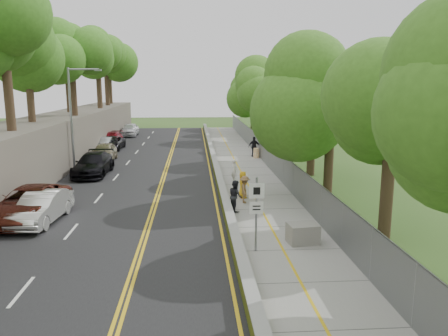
# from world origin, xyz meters

# --- Properties ---
(ground) EXTENTS (140.00, 140.00, 0.00)m
(ground) POSITION_xyz_m (0.00, 0.00, 0.00)
(ground) COLOR #33511E
(ground) RESTS_ON ground
(road) EXTENTS (11.20, 66.00, 0.04)m
(road) POSITION_xyz_m (-5.40, 15.00, 0.02)
(road) COLOR black
(road) RESTS_ON ground
(sidewalk) EXTENTS (4.20, 66.00, 0.05)m
(sidewalk) POSITION_xyz_m (2.55, 15.00, 0.03)
(sidewalk) COLOR gray
(sidewalk) RESTS_ON ground
(jersey_barrier) EXTENTS (0.42, 66.00, 0.60)m
(jersey_barrier) POSITION_xyz_m (0.25, 15.00, 0.30)
(jersey_barrier) COLOR #A6C518
(jersey_barrier) RESTS_ON ground
(rock_embankment) EXTENTS (5.00, 66.00, 4.00)m
(rock_embankment) POSITION_xyz_m (-13.50, 15.00, 2.00)
(rock_embankment) COLOR #595147
(rock_embankment) RESTS_ON ground
(chainlink_fence) EXTENTS (0.04, 66.00, 2.00)m
(chainlink_fence) POSITION_xyz_m (4.65, 15.00, 1.00)
(chainlink_fence) COLOR slate
(chainlink_fence) RESTS_ON ground
(trees_embankment) EXTENTS (6.40, 66.00, 13.00)m
(trees_embankment) POSITION_xyz_m (-13.00, 15.00, 10.50)
(trees_embankment) COLOR #468924
(trees_embankment) RESTS_ON rock_embankment
(trees_fenceside) EXTENTS (7.00, 66.00, 14.00)m
(trees_fenceside) POSITION_xyz_m (7.00, 15.00, 7.00)
(trees_fenceside) COLOR #4A8626
(trees_fenceside) RESTS_ON ground
(streetlight) EXTENTS (2.52, 0.22, 8.00)m
(streetlight) POSITION_xyz_m (-10.46, 14.00, 4.64)
(streetlight) COLOR gray
(streetlight) RESTS_ON ground
(signpost) EXTENTS (0.62, 0.09, 3.10)m
(signpost) POSITION_xyz_m (1.05, -3.02, 1.96)
(signpost) COLOR gray
(signpost) RESTS_ON sidewalk
(construction_barrel) EXTENTS (0.55, 0.55, 0.90)m
(construction_barrel) POSITION_xyz_m (4.30, 19.61, 0.50)
(construction_barrel) COLOR orange
(construction_barrel) RESTS_ON sidewalk
(concrete_block) EXTENTS (1.37, 1.10, 0.84)m
(concrete_block) POSITION_xyz_m (3.20, -2.21, 0.47)
(concrete_block) COLOR slate
(concrete_block) RESTS_ON sidewalk
(car_1) EXTENTS (2.01, 4.74, 1.52)m
(car_1) POSITION_xyz_m (-9.00, 1.52, 0.80)
(car_1) COLOR silver
(car_1) RESTS_ON road
(car_2) EXTENTS (3.04, 6.04, 1.64)m
(car_2) POSITION_xyz_m (-9.75, 2.07, 0.86)
(car_2) COLOR maroon
(car_2) RESTS_ON road
(car_3) EXTENTS (2.45, 5.73, 1.65)m
(car_3) POSITION_xyz_m (-9.00, 12.96, 0.86)
(car_3) COLOR black
(car_3) RESTS_ON road
(car_4) EXTENTS (2.19, 4.86, 1.62)m
(car_4) POSITION_xyz_m (-9.35, 18.82, 0.85)
(car_4) COLOR tan
(car_4) RESTS_ON road
(car_5) EXTENTS (1.81, 4.15, 1.33)m
(car_5) POSITION_xyz_m (-10.60, 25.44, 0.70)
(car_5) COLOR silver
(car_5) RESTS_ON road
(car_6) EXTENTS (2.40, 4.97, 1.36)m
(car_6) POSITION_xyz_m (-10.02, 25.76, 0.72)
(car_6) COLOR black
(car_6) RESTS_ON road
(car_7) EXTENTS (2.13, 5.00, 1.44)m
(car_7) POSITION_xyz_m (-10.60, 29.16, 0.76)
(car_7) COLOR maroon
(car_7) RESTS_ON road
(car_8) EXTENTS (1.99, 4.90, 1.67)m
(car_8) POSITION_xyz_m (-9.80, 37.90, 0.87)
(car_8) COLOR white
(car_8) RESTS_ON road
(painter_0) EXTENTS (0.60, 0.84, 1.62)m
(painter_0) POSITION_xyz_m (1.45, 5.47, 0.86)
(painter_0) COLOR gold
(painter_0) RESTS_ON sidewalk
(painter_1) EXTENTS (0.47, 0.63, 1.57)m
(painter_1) POSITION_xyz_m (1.35, 9.87, 0.84)
(painter_1) COLOR silver
(painter_1) RESTS_ON sidewalk
(painter_2) EXTENTS (0.83, 0.96, 1.70)m
(painter_2) POSITION_xyz_m (0.75, 2.71, 0.90)
(painter_2) COLOR black
(painter_2) RESTS_ON sidewalk
(painter_3) EXTENTS (0.68, 1.07, 1.58)m
(painter_3) POSITION_xyz_m (1.45, 4.37, 0.84)
(painter_3) COLOR brown
(painter_3) RESTS_ON sidewalk
(person_far) EXTENTS (1.10, 0.46, 1.88)m
(person_far) POSITION_xyz_m (4.20, 20.40, 0.99)
(person_far) COLOR black
(person_far) RESTS_ON sidewalk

